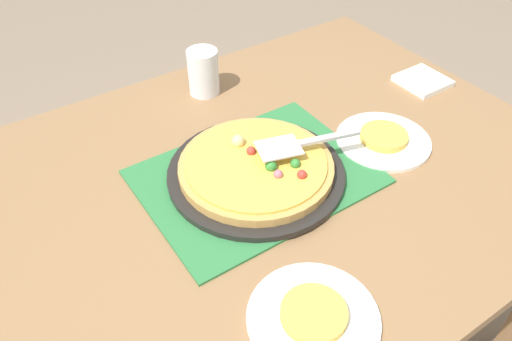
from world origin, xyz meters
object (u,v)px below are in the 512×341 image
at_px(plate_far_right, 313,318).
at_px(cup_near, 203,72).
at_px(pizza, 256,166).
at_px(napkin_stack, 423,81).
at_px(pizza_pan, 256,173).
at_px(served_slice_right, 314,314).
at_px(served_slice_left, 384,136).
at_px(plate_near_left, 383,141).
at_px(pizza_server, 300,143).

bearing_deg(plate_far_right, cup_near, 74.62).
bearing_deg(pizza, napkin_stack, 6.19).
bearing_deg(pizza, cup_near, 78.11).
height_order(pizza_pan, served_slice_right, served_slice_right).
distance_m(cup_near, napkin_stack, 0.59).
bearing_deg(napkin_stack, served_slice_left, -155.03).
bearing_deg(plate_near_left, plate_far_right, -147.31).
xyz_separation_m(served_slice_right, napkin_stack, (0.71, 0.40, -0.01)).
distance_m(plate_far_right, cup_near, 0.73).
distance_m(pizza, plate_near_left, 0.32).
distance_m(served_slice_right, napkin_stack, 0.81).
height_order(plate_far_right, cup_near, cup_near).
height_order(pizza, served_slice_right, pizza).
distance_m(plate_near_left, served_slice_left, 0.01).
xyz_separation_m(pizza, napkin_stack, (0.59, 0.06, -0.03)).
distance_m(served_slice_left, pizza_server, 0.23).
bearing_deg(napkin_stack, pizza_pan, -173.83).
xyz_separation_m(pizza_server, napkin_stack, (0.50, 0.09, -0.06)).
bearing_deg(cup_near, plate_far_right, -105.38).
bearing_deg(served_slice_right, cup_near, 74.62).
height_order(pizza_pan, cup_near, cup_near).
distance_m(served_slice_left, cup_near, 0.49).
height_order(pizza, plate_far_right, pizza).
xyz_separation_m(plate_far_right, napkin_stack, (0.71, 0.40, 0.00)).
relative_size(plate_far_right, served_slice_left, 2.00).
relative_size(pizza, napkin_stack, 2.75).
distance_m(plate_far_right, served_slice_right, 0.01).
bearing_deg(cup_near, pizza_server, -87.35).
distance_m(pizza_pan, plate_far_right, 0.36).
relative_size(served_slice_left, pizza_server, 0.47).
height_order(pizza_pan, pizza, pizza).
bearing_deg(served_slice_left, plate_near_left, 0.00).
relative_size(plate_near_left, plate_far_right, 1.00).
xyz_separation_m(served_slice_left, napkin_stack, (0.27, 0.13, -0.01)).
distance_m(pizza, napkin_stack, 0.59).
distance_m(pizza_pan, pizza_server, 0.11).
height_order(served_slice_right, cup_near, cup_near).
xyz_separation_m(pizza_pan, pizza, (0.00, -0.00, 0.02)).
xyz_separation_m(plate_near_left, pizza_server, (-0.22, 0.04, 0.07)).
bearing_deg(served_slice_right, pizza_pan, 71.18).
bearing_deg(cup_near, served_slice_left, -60.54).
distance_m(pizza_pan, napkin_stack, 0.59).
relative_size(pizza, cup_near, 2.75).
xyz_separation_m(plate_near_left, napkin_stack, (0.27, 0.13, 0.00)).
relative_size(cup_near, napkin_stack, 1.00).
xyz_separation_m(pizza, pizza_server, (0.09, -0.03, 0.04)).
xyz_separation_m(plate_near_left, cup_near, (-0.24, 0.42, 0.06)).
bearing_deg(pizza_pan, served_slice_left, -11.55).
relative_size(pizza_pan, cup_near, 3.17).
xyz_separation_m(plate_near_left, plate_far_right, (-0.43, -0.28, 0.00)).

